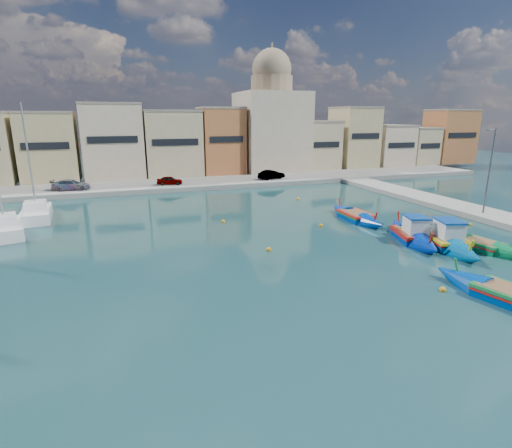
{
  "coord_description": "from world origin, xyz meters",
  "views": [
    {
      "loc": [
        -13.77,
        -20.55,
        9.03
      ],
      "look_at": [
        -4.47,
        6.0,
        1.4
      ],
      "focal_mm": 28.0,
      "sensor_mm": 36.0,
      "label": 1
    }
  ],
  "objects": [
    {
      "name": "north_townhouses",
      "position": [
        6.68,
        39.36,
        5.0
      ],
      "size": [
        83.2,
        7.87,
        10.19
      ],
      "color": "tan",
      "rests_on": "ground"
    },
    {
      "name": "quay_street_lamp",
      "position": [
        17.44,
        6.0,
        4.34
      ],
      "size": [
        1.18,
        0.16,
        8.0
      ],
      "color": "#595B60",
      "rests_on": "ground"
    },
    {
      "name": "yacht_midnorth",
      "position": [
        -22.75,
        15.76,
        0.44
      ],
      "size": [
        4.05,
        8.1,
        11.03
      ],
      "color": "white",
      "rests_on": "ground"
    },
    {
      "name": "parked_cars",
      "position": [
        -8.21,
        30.5,
        1.2
      ],
      "size": [
        29.54,
        2.36,
        1.26
      ],
      "color": "#4C1919",
      "rests_on": "north_quay"
    },
    {
      "name": "luzzu_blue_cabin",
      "position": [
        6.75,
        2.56,
        0.37
      ],
      "size": [
        4.62,
        8.73,
        3.01
      ],
      "color": "#0027A0",
      "rests_on": "ground"
    },
    {
      "name": "church_block",
      "position": [
        10.0,
        40.0,
        8.41
      ],
      "size": [
        10.0,
        10.0,
        19.1
      ],
      "color": "#C9B596",
      "rests_on": "ground"
    },
    {
      "name": "north_quay",
      "position": [
        0.0,
        32.0,
        0.3
      ],
      "size": [
        80.0,
        8.0,
        0.6
      ],
      "primitive_type": "cube",
      "color": "gray",
      "rests_on": "ground"
    },
    {
      "name": "mooring_buoys",
      "position": [
        2.33,
        7.07,
        0.08
      ],
      "size": [
        19.94,
        24.81,
        0.36
      ],
      "color": "orange",
      "rests_on": "ground"
    },
    {
      "name": "luzzu_cyan_south",
      "position": [
        9.87,
        -0.74,
        0.23
      ],
      "size": [
        2.86,
        7.2,
        2.18
      ],
      "color": "#0B743E",
      "rests_on": "ground"
    },
    {
      "name": "ground",
      "position": [
        0.0,
        0.0,
        0.0
      ],
      "size": [
        160.0,
        160.0,
        0.0
      ],
      "primitive_type": "plane",
      "color": "#143D3B",
      "rests_on": "ground"
    },
    {
      "name": "yacht_north",
      "position": [
        -21.08,
        20.68,
        0.43
      ],
      "size": [
        3.09,
        8.44,
        11.02
      ],
      "color": "white",
      "rests_on": "ground"
    },
    {
      "name": "luzzu_cyan_mid",
      "position": [
        6.18,
        9.28,
        0.26
      ],
      "size": [
        2.18,
        8.43,
        2.48
      ],
      "color": "#0036A4",
      "rests_on": "ground"
    },
    {
      "name": "luzzu_turquoise_cabin",
      "position": [
        8.08,
        0.85,
        0.38
      ],
      "size": [
        5.0,
        9.89,
        3.12
      ],
      "color": "#005997",
      "rests_on": "ground"
    }
  ]
}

